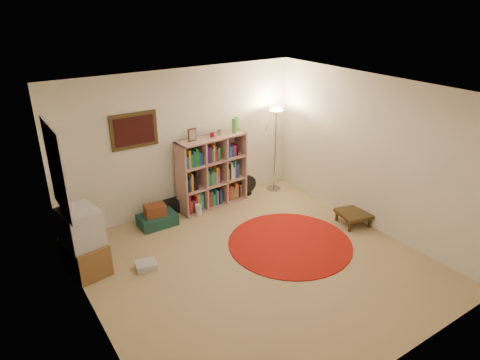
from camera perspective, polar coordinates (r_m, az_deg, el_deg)
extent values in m
cube|color=tan|center=(6.32, 2.30, -11.31)|extent=(4.50, 4.50, 0.02)
cube|color=white|center=(5.30, 2.75, 11.64)|extent=(4.50, 4.50, 0.02)
cube|color=silver|center=(7.51, -7.70, 5.12)|extent=(4.50, 0.02, 2.50)
cube|color=silver|center=(4.32, 20.73, -11.21)|extent=(4.50, 0.02, 2.50)
cube|color=silver|center=(4.86, -19.77, -6.94)|extent=(0.02, 4.50, 2.50)
cube|color=silver|center=(7.17, 17.31, 3.33)|extent=(0.02, 4.50, 2.50)
cube|color=#332511|center=(7.07, -13.95, 6.43)|extent=(0.78, 0.04, 0.58)
cube|color=#3D0E0C|center=(7.05, -13.89, 6.39)|extent=(0.66, 0.01, 0.46)
cube|color=white|center=(5.91, -23.26, 1.23)|extent=(0.03, 1.00, 1.20)
cube|color=beige|center=(8.43, 3.77, 7.00)|extent=(0.08, 0.01, 0.12)
cube|color=tan|center=(7.97, -3.59, -3.21)|extent=(1.34, 0.47, 0.03)
cube|color=tan|center=(7.48, -3.84, 5.61)|extent=(1.34, 0.47, 0.03)
cube|color=tan|center=(7.39, -7.82, -0.12)|extent=(0.06, 0.38, 1.31)
cube|color=tan|center=(8.05, 0.07, 2.14)|extent=(0.06, 0.38, 1.31)
cube|color=tan|center=(7.84, -4.44, 1.45)|extent=(1.31, 0.11, 1.31)
cube|color=tan|center=(7.59, -5.07, 0.67)|extent=(0.05, 0.36, 1.26)
cube|color=tan|center=(7.82, -2.38, 1.44)|extent=(0.05, 0.36, 1.26)
cube|color=tan|center=(7.79, -3.67, -0.43)|extent=(1.28, 0.45, 0.03)
cube|color=tan|center=(7.62, -3.75, 2.58)|extent=(1.28, 0.45, 0.03)
cube|color=orange|center=(7.58, -7.25, -3.48)|extent=(0.05, 0.15, 0.28)
cube|color=#B0192D|center=(7.59, -6.99, -3.23)|extent=(0.05, 0.15, 0.34)
cube|color=#C94C19|center=(7.63, -6.71, -3.50)|extent=(0.05, 0.15, 0.23)
cube|color=#411964|center=(7.65, -6.45, -3.42)|extent=(0.05, 0.15, 0.23)
cube|color=#C94C19|center=(7.67, -6.21, -3.40)|extent=(0.04, 0.15, 0.21)
cube|color=#B0192D|center=(7.67, -6.01, -3.10)|extent=(0.04, 0.15, 0.28)
cube|color=orange|center=(7.68, -5.79, -2.87)|extent=(0.05, 0.15, 0.33)
cube|color=teal|center=(7.70, -5.53, -2.76)|extent=(0.05, 0.15, 0.34)
cube|color=teal|center=(7.72, -5.26, -2.77)|extent=(0.05, 0.15, 0.31)
cube|color=#411964|center=(7.42, -7.40, -0.82)|extent=(0.05, 0.15, 0.21)
cube|color=black|center=(7.43, -7.12, -0.66)|extent=(0.05, 0.15, 0.23)
cube|color=#194396|center=(7.44, -6.87, -0.44)|extent=(0.04, 0.15, 0.27)
cube|color=orange|center=(7.45, -6.63, -0.22)|extent=(0.05, 0.15, 0.31)
cube|color=black|center=(7.49, -6.33, -0.40)|extent=(0.05, 0.15, 0.24)
cube|color=black|center=(7.49, -6.05, -0.02)|extent=(0.05, 0.15, 0.33)
cube|color=#197D24|center=(7.24, -7.58, 2.42)|extent=(0.05, 0.15, 0.26)
cube|color=#194396|center=(7.28, -7.25, 2.33)|extent=(0.06, 0.15, 0.22)
cube|color=orange|center=(7.28, -6.96, 2.82)|extent=(0.05, 0.15, 0.33)
cube|color=#197D24|center=(7.31, -6.64, 2.62)|extent=(0.05, 0.15, 0.25)
cube|color=#194396|center=(7.32, -6.40, 2.87)|extent=(0.04, 0.15, 0.30)
cube|color=#197D24|center=(7.34, -6.20, 2.81)|extent=(0.04, 0.15, 0.27)
cube|color=#197D24|center=(7.35, -5.95, 3.06)|extent=(0.05, 0.15, 0.32)
cube|color=#194396|center=(7.38, -5.69, 2.91)|extent=(0.04, 0.15, 0.26)
cube|color=#194396|center=(7.41, -5.45, 2.83)|extent=(0.05, 0.15, 0.22)
cube|color=#B0192D|center=(7.78, -4.51, -2.48)|extent=(0.05, 0.15, 0.32)
cube|color=#B0192D|center=(7.81, -4.25, -2.49)|extent=(0.05, 0.15, 0.29)
cube|color=#197D24|center=(7.83, -3.99, -2.38)|extent=(0.05, 0.15, 0.30)
cube|color=teal|center=(7.86, -3.71, -2.54)|extent=(0.05, 0.15, 0.23)
cube|color=#194396|center=(7.87, -3.46, -2.20)|extent=(0.05, 0.15, 0.30)
cube|color=#8A684B|center=(7.89, -3.24, -2.24)|extent=(0.03, 0.15, 0.27)
cube|color=black|center=(7.90, -3.05, -2.07)|extent=(0.04, 0.15, 0.30)
cube|color=#194396|center=(7.94, -2.80, -2.15)|extent=(0.05, 0.15, 0.25)
cube|color=#411964|center=(7.62, -4.63, 0.05)|extent=(0.04, 0.15, 0.22)
cube|color=teal|center=(7.63, -4.43, 0.28)|extent=(0.04, 0.15, 0.28)
cube|color=#197D24|center=(7.66, -4.21, 0.13)|extent=(0.04, 0.15, 0.21)
cube|color=#8A684B|center=(7.67, -4.00, 0.32)|extent=(0.04, 0.15, 0.25)
cube|color=teal|center=(7.68, -3.82, 0.46)|extent=(0.04, 0.15, 0.27)
cube|color=teal|center=(7.71, -3.58, 0.35)|extent=(0.06, 0.15, 0.22)
cube|color=orange|center=(7.71, -3.34, 0.67)|extent=(0.04, 0.15, 0.30)
cube|color=#C94C19|center=(7.73, -3.15, 0.71)|extent=(0.04, 0.15, 0.29)
cube|color=#411964|center=(7.76, -2.95, 0.59)|extent=(0.04, 0.15, 0.24)
cube|color=teal|center=(7.46, -4.74, 3.04)|extent=(0.04, 0.15, 0.23)
cube|color=#411964|center=(7.46, -4.52, 3.40)|extent=(0.05, 0.15, 0.31)
cube|color=#411964|center=(7.49, -4.24, 3.42)|extent=(0.05, 0.15, 0.30)
cube|color=#197D24|center=(7.52, -3.95, 3.31)|extent=(0.05, 0.15, 0.25)
cube|color=orange|center=(7.53, -3.74, 3.63)|extent=(0.04, 0.15, 0.32)
cube|color=#B0192D|center=(7.55, -3.54, 3.55)|extent=(0.04, 0.15, 0.28)
cube|color=#411964|center=(7.58, -3.32, 3.41)|extent=(0.04, 0.15, 0.23)
cube|color=#197D24|center=(7.59, -3.07, 3.54)|extent=(0.05, 0.15, 0.24)
cube|color=#411964|center=(8.00, -1.91, -1.65)|extent=(0.04, 0.15, 0.32)
cube|color=#B0192D|center=(8.04, -1.69, -1.81)|extent=(0.04, 0.15, 0.25)
cube|color=#8A684B|center=(8.05, -1.51, -1.63)|extent=(0.04, 0.15, 0.28)
cube|color=#C94C19|center=(8.07, -1.29, -1.65)|extent=(0.05, 0.15, 0.26)
cube|color=teal|center=(8.10, -1.04, -1.68)|extent=(0.05, 0.15, 0.22)
cube|color=#C94C19|center=(8.11, -0.80, -1.32)|extent=(0.04, 0.15, 0.31)
cube|color=#8A684B|center=(8.14, -0.58, -1.40)|extent=(0.05, 0.15, 0.26)
cube|color=black|center=(8.17, -0.36, -1.50)|extent=(0.05, 0.15, 0.21)
cube|color=#8A684B|center=(8.18, -0.16, -1.33)|extent=(0.04, 0.15, 0.24)
cube|color=#411964|center=(7.85, -1.96, 0.80)|extent=(0.04, 0.15, 0.21)
cube|color=#8A684B|center=(7.86, -1.79, 0.86)|extent=(0.04, 0.15, 0.22)
cube|color=black|center=(7.87, -1.60, 1.20)|extent=(0.04, 0.15, 0.30)
cube|color=silver|center=(7.88, -1.38, 1.34)|extent=(0.05, 0.15, 0.32)
cube|color=silver|center=(7.93, -1.14, 1.04)|extent=(0.05, 0.15, 0.21)
cube|color=teal|center=(7.92, -0.92, 1.52)|extent=(0.04, 0.15, 0.34)
cube|color=#411964|center=(7.96, -0.72, 1.26)|extent=(0.04, 0.15, 0.24)
cube|color=#194396|center=(7.97, -0.52, 1.44)|extent=(0.04, 0.15, 0.28)
cube|color=teal|center=(7.68, -1.96, 4.12)|extent=(0.06, 0.15, 0.33)
cube|color=#411964|center=(7.71, -1.71, 4.09)|extent=(0.04, 0.15, 0.30)
cube|color=teal|center=(7.74, -1.54, 3.81)|extent=(0.03, 0.15, 0.21)
cube|color=#194396|center=(7.75, -1.36, 3.92)|extent=(0.04, 0.15, 0.23)
cube|color=#194396|center=(7.77, -1.18, 3.94)|extent=(0.04, 0.15, 0.22)
cube|color=#B0192D|center=(7.79, -0.94, 4.01)|extent=(0.06, 0.15, 0.22)
cube|color=black|center=(7.82, -0.67, 4.07)|extent=(0.05, 0.15, 0.22)
cube|color=#332511|center=(7.26, -6.41, 6.01)|extent=(0.16, 0.03, 0.23)
cube|color=gray|center=(7.25, -6.35, 5.99)|extent=(0.12, 0.02, 0.18)
cylinder|color=#A30F1E|center=(7.47, -3.73, 6.05)|extent=(0.08, 0.08, 0.08)
cylinder|color=#97969A|center=(7.55, -2.78, 6.33)|extent=(0.07, 0.07, 0.10)
cylinder|color=green|center=(7.67, -0.79, 7.25)|extent=(0.08, 0.08, 0.26)
cylinder|color=green|center=(7.77, -0.52, 7.48)|extent=(0.08, 0.08, 0.26)
cylinder|color=#97969A|center=(8.61, 4.52, -1.11)|extent=(0.34, 0.34, 0.03)
cylinder|color=#97969A|center=(8.31, 4.69, 3.87)|extent=(0.03, 0.03, 1.56)
cone|color=#97969A|center=(8.08, 4.88, 9.27)|extent=(0.41, 0.41, 0.13)
cylinder|color=#FFD88C|center=(8.08, 4.88, 9.30)|extent=(0.33, 0.33, 0.02)
cylinder|color=black|center=(8.38, 0.94, -1.77)|extent=(0.19, 0.19, 0.03)
cylinder|color=black|center=(8.34, 0.95, -1.24)|extent=(0.04, 0.04, 0.14)
cylinder|color=black|center=(8.27, 1.03, -0.53)|extent=(0.34, 0.08, 0.34)
cube|color=brown|center=(6.44, -19.87, -9.61)|extent=(0.56, 0.73, 0.46)
cube|color=#B7B8BC|center=(6.20, -20.49, -5.86)|extent=(0.54, 0.62, 0.51)
cube|color=black|center=(6.27, -18.54, -5.20)|extent=(0.09, 0.47, 0.42)
cube|color=black|center=(6.27, -18.50, -5.19)|extent=(0.08, 0.42, 0.37)
cube|color=#B7B8BC|center=(6.36, -12.40, -11.04)|extent=(0.33, 0.29, 0.10)
cube|color=#153B34|center=(7.38, -10.96, -5.24)|extent=(0.62, 0.41, 0.20)
cube|color=#5C2B17|center=(7.26, -11.26, -3.98)|extent=(0.36, 0.28, 0.19)
cube|color=black|center=(7.79, -9.10, -3.25)|extent=(0.39, 0.34, 0.25)
cylinder|color=silver|center=(7.56, -5.54, -4.05)|extent=(0.13, 0.13, 0.22)
cylinder|color=maroon|center=(6.83, 6.66, -8.35)|extent=(1.94, 1.94, 0.02)
cube|color=#332511|center=(7.48, 14.93, -4.37)|extent=(0.60, 0.60, 0.06)
cube|color=#332511|center=(7.29, 14.41, -6.07)|extent=(0.05, 0.05, 0.18)
cube|color=#332511|center=(7.50, 16.93, -5.48)|extent=(0.05, 0.05, 0.18)
cube|color=#332511|center=(7.57, 12.77, -4.71)|extent=(0.05, 0.05, 0.18)
cube|color=#332511|center=(7.78, 15.24, -4.18)|extent=(0.05, 0.05, 0.18)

